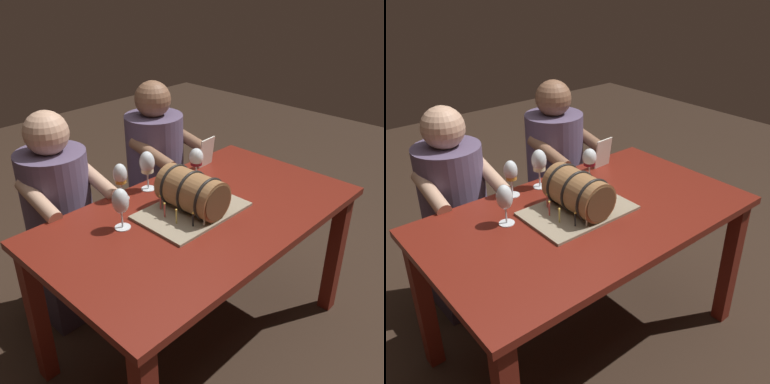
{
  "view_description": "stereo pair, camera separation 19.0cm",
  "coord_description": "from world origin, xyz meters",
  "views": [
    {
      "loc": [
        -1.25,
        -1.13,
        1.74
      ],
      "look_at": [
        -0.03,
        0.03,
        0.86
      ],
      "focal_mm": 40.56,
      "sensor_mm": 36.0,
      "label": 1
    },
    {
      "loc": [
        -1.11,
        -1.26,
        1.74
      ],
      "look_at": [
        -0.03,
        0.03,
        0.86
      ],
      "focal_mm": 40.56,
      "sensor_mm": 36.0,
      "label": 2
    }
  ],
  "objects": [
    {
      "name": "ground_plane",
      "position": [
        0.0,
        0.0,
        0.0
      ],
      "size": [
        8.0,
        8.0,
        0.0
      ],
      "primitive_type": "plane",
      "color": "#332319"
    },
    {
      "name": "dining_table",
      "position": [
        0.0,
        0.0,
        0.65
      ],
      "size": [
        1.46,
        0.85,
        0.76
      ],
      "color": "maroon",
      "rests_on": "ground"
    },
    {
      "name": "barrel_cake",
      "position": [
        -0.03,
        0.03,
        0.85
      ],
      "size": [
        0.47,
        0.32,
        0.2
      ],
      "color": "gray",
      "rests_on": "dining_table"
    },
    {
      "name": "wine_glass_white",
      "position": [
        -0.01,
        0.34,
        0.89
      ],
      "size": [
        0.07,
        0.07,
        0.2
      ],
      "color": "white",
      "rests_on": "dining_table"
    },
    {
      "name": "wine_glass_amber",
      "position": [
        -0.17,
        0.36,
        0.88
      ],
      "size": [
        0.07,
        0.07,
        0.18
      ],
      "color": "white",
      "rests_on": "dining_table"
    },
    {
      "name": "wine_glass_red",
      "position": [
        0.22,
        0.24,
        0.88
      ],
      "size": [
        0.07,
        0.07,
        0.18
      ],
      "color": "white",
      "rests_on": "dining_table"
    },
    {
      "name": "wine_glass_empty",
      "position": [
        -0.33,
        0.15,
        0.88
      ],
      "size": [
        0.07,
        0.07,
        0.18
      ],
      "color": "white",
      "rests_on": "dining_table"
    },
    {
      "name": "menu_card",
      "position": [
        0.39,
        0.33,
        0.84
      ],
      "size": [
        0.11,
        0.04,
        0.16
      ],
      "primitive_type": "cube",
      "rotation": [
        0.12,
        0.0,
        0.07
      ],
      "color": "silver",
      "rests_on": "dining_table"
    },
    {
      "name": "person_seated_left",
      "position": [
        -0.33,
        0.68,
        0.54
      ],
      "size": [
        0.39,
        0.47,
        1.16
      ],
      "color": "#372D40",
      "rests_on": "ground"
    },
    {
      "name": "person_seated_right",
      "position": [
        0.33,
        0.68,
        0.55
      ],
      "size": [
        0.39,
        0.47,
        1.18
      ],
      "color": "#372D40",
      "rests_on": "ground"
    }
  ]
}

